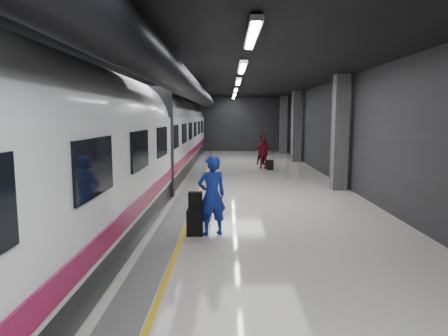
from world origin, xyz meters
TOP-DOWN VIEW (x-y plane):
  - ground at (0.00, 0.00)m, footprint 40.00×40.00m
  - platform_hall at (-0.29, 0.96)m, footprint 10.02×40.02m
  - train at (-3.25, -0.00)m, footprint 3.05×38.00m
  - traveler_main at (-0.24, -4.20)m, footprint 0.84×0.71m
  - suitcase_main at (-0.65, -4.27)m, footprint 0.40×0.26m
  - shoulder_bag at (-0.63, -4.27)m, footprint 0.34×0.20m
  - traveler_far_a at (2.29, 10.19)m, footprint 1.05×0.92m
  - traveler_far_b at (2.13, 8.51)m, footprint 1.11×0.63m
  - suitcase_far at (2.46, 7.90)m, footprint 0.42×0.33m

SIDE VIEW (x-z plane):
  - ground at x=0.00m, z-range 0.00..0.00m
  - suitcase_far at x=2.46m, z-range 0.00..0.54m
  - suitcase_main at x=-0.65m, z-range 0.00..0.65m
  - shoulder_bag at x=-0.63m, z-range 0.65..1.08m
  - traveler_far_b at x=2.13m, z-range 0.00..1.78m
  - traveler_far_a at x=2.29m, z-range 0.00..1.81m
  - traveler_main at x=-0.24m, z-range 0.00..1.96m
  - train at x=-3.25m, z-range 0.04..4.09m
  - platform_hall at x=-0.29m, z-range 1.28..5.79m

